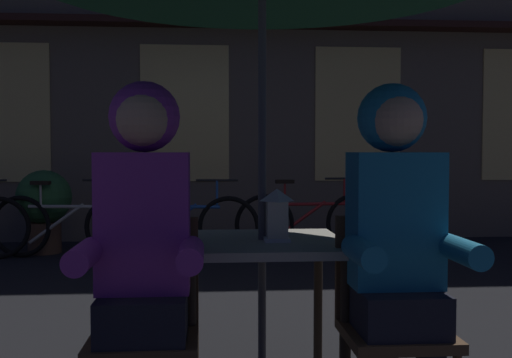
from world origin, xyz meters
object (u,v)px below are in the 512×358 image
lantern (277,214)px  potted_plant (44,204)px  cafe_table (262,262)px  bicycle_second (67,225)px  person_right_hooded (397,226)px  chair_left (146,320)px  bicycle_fourth (310,222)px  person_left_hooded (143,229)px  bicycle_third (180,225)px  chair_right (391,315)px

lantern → potted_plant: bearing=116.0°
cafe_table → bicycle_second: 4.28m
bicycle_second → person_right_hooded: bearing=-63.1°
chair_left → bicycle_fourth: chair_left is taller
cafe_table → person_left_hooded: bearing=-138.4°
lantern → chair_left: size_ratio=0.27×
person_left_hooded → person_right_hooded: bearing=0.0°
bicycle_second → bicycle_third: 1.19m
chair_right → bicycle_fourth: 4.40m
lantern → person_left_hooded: size_ratio=0.17×
person_left_hooded → bicycle_third: 4.26m
chair_left → chair_right: 0.96m
bicycle_second → potted_plant: bearing=133.1°
chair_right → person_left_hooded: size_ratio=0.62×
lantern → potted_plant: size_ratio=0.25×
chair_left → person_left_hooded: bearing=-90.0°
cafe_table → person_left_hooded: size_ratio=0.53×
person_left_hooded → potted_plant: 4.94m
person_right_hooded → bicycle_third: person_right_hooded is taller
lantern → person_left_hooded: 0.65m
chair_right → lantern: bearing=143.4°
chair_left → bicycle_third: (-0.05, 4.17, -0.14)m
chair_right → bicycle_second: bearing=117.2°
person_left_hooded → bicycle_third: bearing=90.7°
chair_right → bicycle_fourth: chair_right is taller
lantern → bicycle_third: (-0.59, 3.86, -0.51)m
bicycle_second → chair_right: bearing=-62.8°
potted_plant → bicycle_third: bearing=-16.6°
person_left_hooded → lantern: bearing=34.3°
person_left_hooded → bicycle_fourth: person_left_hooded is taller
cafe_table → person_right_hooded: 0.67m
chair_right → person_left_hooded: 1.03m
chair_left → bicycle_fourth: 4.59m
chair_right → person_right_hooded: person_right_hooded is taller
lantern → person_left_hooded: person_left_hooded is taller
chair_left → cafe_table: bearing=37.5°
person_right_hooded → bicycle_fourth: person_right_hooded is taller
person_left_hooded → bicycle_second: (-1.24, 4.33, -0.50)m
bicycle_fourth → potted_plant: (-2.93, 0.24, 0.20)m
person_right_hooded → bicycle_second: 4.88m
chair_right → bicycle_second: size_ratio=0.52×
lantern → bicycle_third: size_ratio=0.14×
lantern → chair_right: (0.42, -0.31, -0.37)m
person_left_hooded → person_right_hooded: 0.96m
bicycle_third → person_right_hooded: bearing=-76.6°
chair_right → bicycle_fourth: bearing=84.7°
cafe_table → person_right_hooded: size_ratio=0.53×
person_left_hooded → bicycle_third: (-0.05, 4.23, -0.50)m
person_right_hooded → person_left_hooded: bearing=180.0°
bicycle_third → cafe_table: bearing=-82.1°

